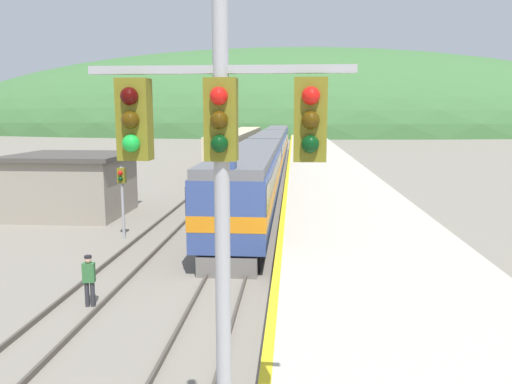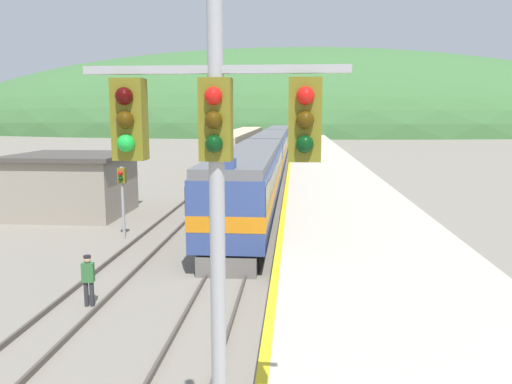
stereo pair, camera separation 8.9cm
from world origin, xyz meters
name	(u,v)px [view 1 (the left image)]	position (x,y,z in m)	size (l,w,h in m)	color
track_main	(277,154)	(0.00, 70.00, 0.08)	(1.52, 180.00, 0.16)	#4C443D
track_siding	(248,154)	(-4.20, 70.00, 0.08)	(1.52, 180.00, 0.16)	#4C443D
platform	(322,166)	(5.37, 50.00, 0.53)	(7.17, 140.00, 1.07)	#BCB5A5
distant_hills	(287,131)	(0.00, 166.58, 0.00)	(238.45, 107.30, 53.11)	#3D6B38
station_shed	(73,184)	(-10.49, 26.09, 1.82)	(6.45, 6.06, 3.61)	gray
express_train_lead_car	(251,181)	(0.00, 25.91, 2.17)	(2.91, 21.58, 4.33)	black
carriage_second	(270,151)	(0.00, 48.46, 2.16)	(2.90, 21.29, 3.97)	black
carriage_third	(277,140)	(0.00, 70.63, 2.16)	(2.90, 21.29, 3.97)	black
siding_train	(239,146)	(-4.20, 58.50, 1.99)	(2.90, 34.73, 3.85)	black
signal_mast_main	(222,184)	(1.48, 4.32, 5.04)	(3.30, 0.42, 7.36)	#9E9EA3
signal_post_siding	(122,187)	(-5.65, 20.77, 2.49)	(0.36, 0.42, 3.46)	#9E9EA3
track_worker	(89,278)	(-3.86, 12.46, 0.92)	(0.39, 0.27, 1.63)	#2D2D33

